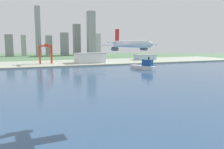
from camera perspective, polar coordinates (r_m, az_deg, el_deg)
name	(u,v)px	position (r m, az deg, el deg)	size (l,w,h in m)	color
ground_plane	(82,76)	(295.40, -7.12, -0.43)	(2400.00, 2400.00, 0.00)	#4D734F
water_bay	(99,84)	(238.78, -3.24, -2.26)	(840.00, 360.00, 0.15)	#2D4C70
industrial_pier	(56,63)	(480.01, -13.24, 2.63)	(840.00, 140.00, 2.50)	#9CA491
airplane_landing	(131,44)	(125.55, 4.50, 7.30)	(31.92, 38.48, 12.04)	silver
ferry_boat	(144,66)	(373.02, 7.79, 2.08)	(23.28, 46.96, 19.88)	white
port_crane_red	(46,49)	(461.04, -15.68, 5.83)	(23.48, 38.63, 37.26)	red
warehouse_main	(90,58)	(471.19, -5.43, 4.02)	(54.79, 41.05, 19.11)	white
warehouse_annex	(145,57)	(559.61, 7.93, 4.17)	(45.96, 30.16, 12.06)	#99BCD1
distant_skyline	(53,40)	(818.62, -14.04, 8.11)	(402.48, 73.55, 159.87)	gray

